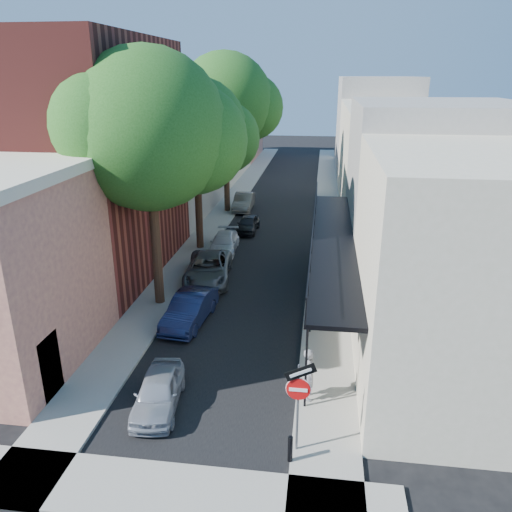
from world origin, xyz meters
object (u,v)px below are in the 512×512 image
(oak_mid, at_px, (203,132))
(parked_car_c, at_px, (208,269))
(pedestrian, at_px, (309,374))
(bollard, at_px, (290,449))
(oak_near, at_px, (160,133))
(parked_car_a, at_px, (158,392))
(sign_post, at_px, (299,393))
(oak_far, at_px, (232,103))
(parked_car_e, at_px, (248,224))
(parked_car_d, at_px, (224,243))
(parked_car_f, at_px, (244,202))
(parked_car_b, at_px, (190,309))

(oak_mid, relative_size, parked_car_c, 2.09)
(parked_car_c, relative_size, pedestrian, 2.68)
(oak_mid, bearing_deg, bollard, -70.10)
(oak_mid, bearing_deg, oak_near, -89.63)
(oak_mid, bearing_deg, parked_car_a, -82.69)
(sign_post, relative_size, oak_far, 0.25)
(pedestrian, bearing_deg, oak_near, 37.04)
(oak_near, xyz_separation_m, parked_car_c, (1.21, 2.80, -7.20))
(bollard, relative_size, parked_car_e, 0.24)
(parked_car_c, height_order, parked_car_d, parked_car_c)
(oak_far, bearing_deg, parked_car_c, -85.17)
(oak_mid, distance_m, pedestrian, 17.35)
(sign_post, height_order, oak_far, oak_far)
(oak_mid, relative_size, parked_car_f, 2.52)
(bollard, relative_size, oak_mid, 0.08)
(bollard, bearing_deg, parked_car_c, 112.32)
(bollard, bearing_deg, parked_car_a, 155.67)
(oak_far, height_order, parked_car_d, oak_far)
(oak_far, distance_m, pedestrian, 25.78)
(sign_post, distance_m, parked_car_b, 9.03)
(oak_far, distance_m, parked_car_e, 9.58)
(parked_car_a, distance_m, parked_car_b, 5.86)
(parked_car_d, distance_m, pedestrian, 15.33)
(parked_car_e, bearing_deg, parked_car_c, -93.76)
(sign_post, relative_size, parked_car_e, 0.90)
(parked_car_c, bearing_deg, parked_car_b, -93.58)
(sign_post, distance_m, parked_car_d, 17.65)
(oak_far, relative_size, parked_car_f, 2.94)
(parked_car_d, xyz_separation_m, parked_car_f, (-0.37, 10.02, 0.11))
(parked_car_c, bearing_deg, parked_car_e, 78.42)
(parked_car_b, distance_m, parked_car_f, 19.42)
(parked_car_c, distance_m, pedestrian, 11.10)
(parked_car_d, bearing_deg, parked_car_a, -89.25)
(oak_near, distance_m, parked_car_f, 18.92)
(parked_car_a, relative_size, parked_car_e, 1.03)
(parked_car_f, bearing_deg, oak_mid, -96.14)
(parked_car_c, height_order, parked_car_f, parked_car_c)
(oak_far, bearing_deg, parked_car_a, -85.49)
(oak_mid, bearing_deg, sign_post, -69.14)
(oak_near, bearing_deg, oak_mid, 90.37)
(sign_post, height_order, parked_car_d, sign_post)
(parked_car_b, height_order, pedestrian, pedestrian)
(sign_post, distance_m, oak_near, 12.77)
(oak_far, height_order, parked_car_f, oak_far)
(bollard, xyz_separation_m, oak_near, (-6.37, 9.76, 7.36))
(sign_post, height_order, oak_near, oak_near)
(oak_near, relative_size, parked_car_b, 2.87)
(oak_far, bearing_deg, parked_car_b, -85.59)
(sign_post, xyz_separation_m, parked_car_b, (-5.05, 7.36, -1.38))
(pedestrian, bearing_deg, bollard, 164.49)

